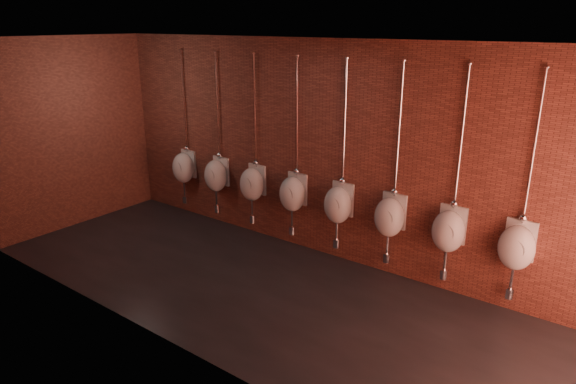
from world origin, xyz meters
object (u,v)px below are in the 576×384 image
object	(u,v)px
urinal_7	(517,246)
urinal_3	(293,193)
urinal_6	(449,230)
urinal_5	(390,216)
urinal_0	(184,167)
urinal_2	(252,183)
urinal_4	(338,204)
urinal_1	(216,175)

from	to	relation	value
urinal_7	urinal_3	bearing A→B (deg)	180.00
urinal_6	urinal_5	bearing A→B (deg)	180.00
urinal_0	urinal_5	world-z (taller)	same
urinal_2	urinal_5	distance (m)	2.44
urinal_3	urinal_5	xyz separation A→B (m)	(1.63, 0.00, 0.00)
urinal_6	urinal_4	bearing A→B (deg)	180.00
urinal_2	urinal_0	bearing A→B (deg)	180.00
urinal_0	urinal_3	size ratio (longest dim) A/B	1.00
urinal_2	urinal_3	size ratio (longest dim) A/B	1.00
urinal_0	urinal_1	world-z (taller)	same
urinal_2	urinal_6	size ratio (longest dim) A/B	1.00
urinal_1	urinal_5	world-z (taller)	same
urinal_4	urinal_3	bearing A→B (deg)	180.00
urinal_3	urinal_6	xyz separation A→B (m)	(2.44, 0.00, 0.00)
urinal_2	urinal_3	xyz separation A→B (m)	(0.81, 0.00, 0.00)
urinal_6	urinal_7	bearing A→B (deg)	0.00
urinal_0	urinal_6	xyz separation A→B (m)	(4.89, 0.00, 0.00)
urinal_4	urinal_2	bearing A→B (deg)	180.00
urinal_3	urinal_4	distance (m)	0.81
urinal_1	urinal_4	world-z (taller)	same
urinal_4	urinal_1	bearing A→B (deg)	180.00
urinal_0	urinal_1	size ratio (longest dim) A/B	1.00
urinal_0	urinal_4	bearing A→B (deg)	0.00
urinal_3	urinal_7	distance (m)	3.26
urinal_2	urinal_6	bearing A→B (deg)	0.00
urinal_7	urinal_4	bearing A→B (deg)	180.00
urinal_1	urinal_7	world-z (taller)	same
urinal_0	urinal_2	world-z (taller)	same
urinal_4	urinal_7	distance (m)	2.44
urinal_0	urinal_7	distance (m)	5.70
urinal_0	urinal_4	size ratio (longest dim) A/B	1.00
urinal_5	urinal_7	xyz separation A→B (m)	(1.63, 0.00, 0.00)
urinal_2	urinal_6	distance (m)	3.26
urinal_0	urinal_7	xyz separation A→B (m)	(5.70, 0.00, 0.00)
urinal_5	urinal_1	bearing A→B (deg)	180.00
urinal_5	urinal_7	bearing A→B (deg)	0.00
urinal_4	urinal_7	xyz separation A→B (m)	(2.44, 0.00, 0.00)
urinal_3	urinal_6	size ratio (longest dim) A/B	1.00
urinal_1	urinal_4	distance (m)	2.44
urinal_0	urinal_5	bearing A→B (deg)	0.00
urinal_0	urinal_4	distance (m)	3.26
urinal_1	urinal_2	distance (m)	0.81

